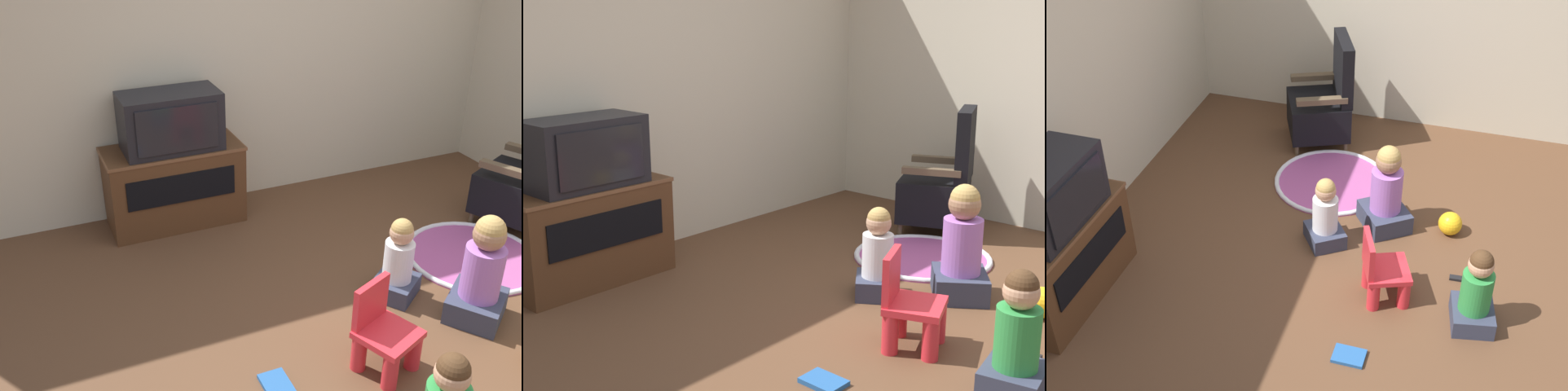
# 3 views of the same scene
# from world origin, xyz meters

# --- Properties ---
(ground_plane) EXTENTS (30.00, 30.00, 0.00)m
(ground_plane) POSITION_xyz_m (0.00, 0.00, 0.00)
(ground_plane) COLOR brown
(wall_back) EXTENTS (5.40, 0.12, 2.60)m
(wall_back) POSITION_xyz_m (-0.30, 2.19, 1.30)
(wall_back) COLOR beige
(wall_back) RESTS_ON ground_plane
(tv_cabinet) EXTENTS (1.04, 0.46, 0.63)m
(tv_cabinet) POSITION_xyz_m (-0.69, 1.89, 0.33)
(tv_cabinet) COLOR #4C2D19
(tv_cabinet) RESTS_ON ground_plane
(television) EXTENTS (0.72, 0.39, 0.43)m
(television) POSITION_xyz_m (-0.69, 1.87, 0.84)
(television) COLOR black
(television) RESTS_ON tv_cabinet
(black_armchair) EXTENTS (0.68, 0.68, 0.97)m
(black_armchair) POSITION_xyz_m (1.74, 0.79, 0.37)
(black_armchair) COLOR brown
(black_armchair) RESTS_ON ground_plane
(yellow_kid_chair) EXTENTS (0.39, 0.38, 0.50)m
(yellow_kid_chair) POSITION_xyz_m (-0.11, -0.13, 0.20)
(yellow_kid_chair) COLOR red
(yellow_kid_chair) RESTS_ON ground_plane
(play_mat) EXTENTS (0.95, 0.95, 0.04)m
(play_mat) POSITION_xyz_m (1.10, 0.54, 0.01)
(play_mat) COLOR #A54C8C
(play_mat) RESTS_ON ground_plane
(child_watching_left) EXTENTS (0.35, 0.32, 0.60)m
(child_watching_left) POSITION_xyz_m (-0.19, -0.74, 0.26)
(child_watching_left) COLOR #33384C
(child_watching_left) RESTS_ON ground_plane
(child_watching_center) EXTENTS (0.38, 0.37, 0.56)m
(child_watching_center) POSITION_xyz_m (0.34, 0.39, 0.24)
(child_watching_center) COLOR #33384C
(child_watching_center) RESTS_ON ground_plane
(child_watching_right) EXTENTS (0.47, 0.46, 0.70)m
(child_watching_right) POSITION_xyz_m (0.66, 0.01, 0.30)
(child_watching_right) COLOR #33384C
(child_watching_right) RESTS_ON ground_plane
(toy_ball) EXTENTS (0.18, 0.18, 0.18)m
(toy_ball) POSITION_xyz_m (0.71, -0.48, 0.09)
(toy_ball) COLOR yellow
(toy_ball) RESTS_ON ground_plane
(book) EXTENTS (0.15, 0.20, 0.02)m
(book) POSITION_xyz_m (-0.71, -0.05, 0.01)
(book) COLOR #235699
(book) RESTS_ON ground_plane
(remote_control) EXTENTS (0.05, 0.15, 0.02)m
(remote_control) POSITION_xyz_m (0.20, -0.63, 0.01)
(remote_control) COLOR black
(remote_control) RESTS_ON ground_plane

